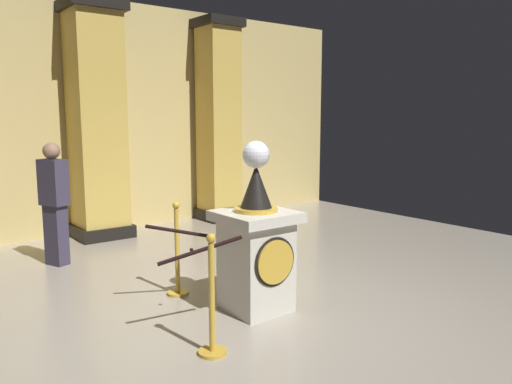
# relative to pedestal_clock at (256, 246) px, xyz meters

# --- Properties ---
(ground_plane) EXTENTS (10.80, 10.80, 0.00)m
(ground_plane) POSITION_rel_pedestal_clock_xyz_m (-0.06, -0.02, -0.67)
(ground_plane) COLOR #9E9384
(back_wall) EXTENTS (10.80, 0.16, 3.88)m
(back_wall) POSITION_rel_pedestal_clock_xyz_m (-0.06, 4.57, 1.28)
(back_wall) COLOR tan
(back_wall) RESTS_ON ground_plane
(pedestal_clock) EXTENTS (0.72, 0.72, 1.72)m
(pedestal_clock) POSITION_rel_pedestal_clock_xyz_m (0.00, 0.00, 0.00)
(pedestal_clock) COLOR beige
(pedestal_clock) RESTS_ON ground_plane
(stanchion_near) EXTENTS (0.24, 0.24, 1.05)m
(stanchion_near) POSITION_rel_pedestal_clock_xyz_m (-0.41, 0.89, -0.30)
(stanchion_near) COLOR gold
(stanchion_near) RESTS_ON ground_plane
(stanchion_far) EXTENTS (0.24, 0.24, 1.03)m
(stanchion_far) POSITION_rel_pedestal_clock_xyz_m (-0.89, -0.55, -0.31)
(stanchion_far) COLOR gold
(stanchion_far) RESTS_ON ground_plane
(velvet_rope) EXTENTS (0.97, 0.99, 0.22)m
(velvet_rope) POSITION_rel_pedestal_clock_xyz_m (-0.65, 0.17, 0.12)
(velvet_rope) COLOR black
(column_right) EXTENTS (0.76, 0.76, 3.73)m
(column_right) POSITION_rel_pedestal_clock_xyz_m (2.28, 4.11, 1.19)
(column_right) COLOR black
(column_right) RESTS_ON ground_plane
(column_centre_rear) EXTENTS (0.89, 0.89, 3.73)m
(column_centre_rear) POSITION_rel_pedestal_clock_xyz_m (-0.06, 4.11, 1.19)
(column_centre_rear) COLOR black
(column_centre_rear) RESTS_ON ground_plane
(bystander_guest) EXTENTS (0.34, 0.42, 1.63)m
(bystander_guest) POSITION_rel_pedestal_clock_xyz_m (-1.12, 2.89, 0.19)
(bystander_guest) COLOR #383347
(bystander_guest) RESTS_ON ground_plane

